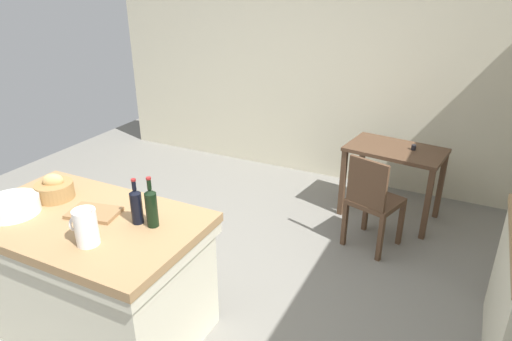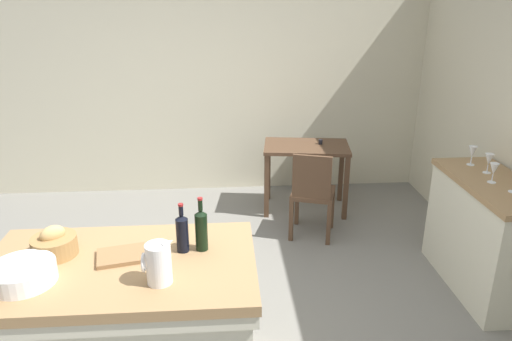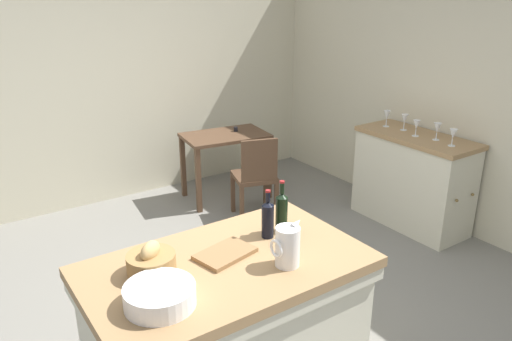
{
  "view_description": "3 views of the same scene",
  "coord_description": "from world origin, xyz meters",
  "px_view_note": "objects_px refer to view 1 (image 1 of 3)",
  "views": [
    {
      "loc": [
        1.67,
        -2.36,
        2.3
      ],
      "look_at": [
        0.27,
        0.47,
        0.9
      ],
      "focal_mm": 31.65,
      "sensor_mm": 36.0,
      "label": 1
    },
    {
      "loc": [
        0.19,
        -2.97,
        2.28
      ],
      "look_at": [
        0.44,
        0.52,
        0.97
      ],
      "focal_mm": 33.68,
      "sensor_mm": 36.0,
      "label": 2
    },
    {
      "loc": [
        -1.59,
        -2.64,
        2.27
      ],
      "look_at": [
        0.52,
        0.44,
        0.88
      ],
      "focal_mm": 35.11,
      "sensor_mm": 36.0,
      "label": 3
    }
  ],
  "objects_px": {
    "island_table": "(93,270)",
    "wine_bottle_amber": "(136,205)",
    "bread_basket": "(55,189)",
    "wine_bottle_dark": "(151,207)",
    "writing_desk": "(395,160)",
    "wooden_chair": "(372,200)",
    "pitcher": "(86,227)",
    "wash_bowl": "(12,206)",
    "cutting_board": "(94,213)"
  },
  "relations": [
    {
      "from": "pitcher",
      "to": "bread_basket",
      "type": "relative_size",
      "value": 1.04
    },
    {
      "from": "island_table",
      "to": "bread_basket",
      "type": "height_order",
      "value": "bread_basket"
    },
    {
      "from": "island_table",
      "to": "cutting_board",
      "type": "height_order",
      "value": "cutting_board"
    },
    {
      "from": "writing_desk",
      "to": "wooden_chair",
      "type": "height_order",
      "value": "wooden_chair"
    },
    {
      "from": "wooden_chair",
      "to": "bread_basket",
      "type": "bearing_deg",
      "value": -136.63
    },
    {
      "from": "wine_bottle_amber",
      "to": "wash_bowl",
      "type": "bearing_deg",
      "value": -161.79
    },
    {
      "from": "pitcher",
      "to": "cutting_board",
      "type": "bearing_deg",
      "value": 129.48
    },
    {
      "from": "island_table",
      "to": "wash_bowl",
      "type": "relative_size",
      "value": 4.52
    },
    {
      "from": "writing_desk",
      "to": "bread_basket",
      "type": "distance_m",
      "value": 3.04
    },
    {
      "from": "island_table",
      "to": "cutting_board",
      "type": "xyz_separation_m",
      "value": [
        0.03,
        0.06,
        0.41
      ]
    },
    {
      "from": "wooden_chair",
      "to": "wash_bowl",
      "type": "distance_m",
      "value": 2.77
    },
    {
      "from": "wine_bottle_dark",
      "to": "wine_bottle_amber",
      "type": "distance_m",
      "value": 0.11
    },
    {
      "from": "wooden_chair",
      "to": "wash_bowl",
      "type": "xyz_separation_m",
      "value": [
        -1.89,
        -1.98,
        0.45
      ]
    },
    {
      "from": "wine_bottle_amber",
      "to": "bread_basket",
      "type": "bearing_deg",
      "value": 179.25
    },
    {
      "from": "pitcher",
      "to": "wooden_chair",
      "type": "bearing_deg",
      "value": 59.69
    },
    {
      "from": "wine_bottle_dark",
      "to": "writing_desk",
      "type": "bearing_deg",
      "value": 66.53
    },
    {
      "from": "cutting_board",
      "to": "wine_bottle_amber",
      "type": "bearing_deg",
      "value": 8.31
    },
    {
      "from": "island_table",
      "to": "wooden_chair",
      "type": "xyz_separation_m",
      "value": [
        1.44,
        1.83,
        0.01
      ]
    },
    {
      "from": "cutting_board",
      "to": "wine_bottle_dark",
      "type": "xyz_separation_m",
      "value": [
        0.43,
        0.06,
        0.12
      ]
    },
    {
      "from": "writing_desk",
      "to": "wine_bottle_amber",
      "type": "height_order",
      "value": "wine_bottle_amber"
    },
    {
      "from": "wooden_chair",
      "to": "pitcher",
      "type": "xyz_separation_m",
      "value": [
        -1.19,
        -2.03,
        0.51
      ]
    },
    {
      "from": "wooden_chair",
      "to": "bread_basket",
      "type": "distance_m",
      "value": 2.54
    },
    {
      "from": "wash_bowl",
      "to": "island_table",
      "type": "bearing_deg",
      "value": 18.84
    },
    {
      "from": "bread_basket",
      "to": "wine_bottle_dark",
      "type": "relative_size",
      "value": 0.77
    },
    {
      "from": "cutting_board",
      "to": "wine_bottle_dark",
      "type": "height_order",
      "value": "wine_bottle_dark"
    },
    {
      "from": "writing_desk",
      "to": "wash_bowl",
      "type": "bearing_deg",
      "value": -126.17
    },
    {
      "from": "writing_desk",
      "to": "cutting_board",
      "type": "relative_size",
      "value": 3.09
    },
    {
      "from": "island_table",
      "to": "writing_desk",
      "type": "xyz_separation_m",
      "value": [
        1.49,
        2.5,
        0.14
      ]
    },
    {
      "from": "bread_basket",
      "to": "wine_bottle_dark",
      "type": "height_order",
      "value": "wine_bottle_dark"
    },
    {
      "from": "island_table",
      "to": "wash_bowl",
      "type": "distance_m",
      "value": 0.66
    },
    {
      "from": "writing_desk",
      "to": "cutting_board",
      "type": "xyz_separation_m",
      "value": [
        -1.46,
        -2.43,
        0.27
      ]
    },
    {
      "from": "wine_bottle_dark",
      "to": "island_table",
      "type": "bearing_deg",
      "value": -165.35
    },
    {
      "from": "cutting_board",
      "to": "wine_bottle_amber",
      "type": "relative_size",
      "value": 1.06
    },
    {
      "from": "bread_basket",
      "to": "cutting_board",
      "type": "height_order",
      "value": "bread_basket"
    },
    {
      "from": "wooden_chair",
      "to": "pitcher",
      "type": "bearing_deg",
      "value": -120.31
    },
    {
      "from": "bread_basket",
      "to": "wine_bottle_dark",
      "type": "bearing_deg",
      "value": 0.05
    },
    {
      "from": "wooden_chair",
      "to": "cutting_board",
      "type": "distance_m",
      "value": 2.3
    },
    {
      "from": "wash_bowl",
      "to": "cutting_board",
      "type": "distance_m",
      "value": 0.53
    },
    {
      "from": "writing_desk",
      "to": "pitcher",
      "type": "bearing_deg",
      "value": -114.63
    },
    {
      "from": "wine_bottle_dark",
      "to": "wine_bottle_amber",
      "type": "bearing_deg",
      "value": -174.61
    },
    {
      "from": "wooden_chair",
      "to": "wine_bottle_dark",
      "type": "distance_m",
      "value": 2.04
    },
    {
      "from": "writing_desk",
      "to": "wooden_chair",
      "type": "xyz_separation_m",
      "value": [
        -0.05,
        -0.67,
        -0.14
      ]
    },
    {
      "from": "cutting_board",
      "to": "wine_bottle_dark",
      "type": "bearing_deg",
      "value": 7.57
    },
    {
      "from": "bread_basket",
      "to": "wine_bottle_amber",
      "type": "relative_size",
      "value": 0.84
    },
    {
      "from": "writing_desk",
      "to": "bread_basket",
      "type": "relative_size",
      "value": 3.86
    },
    {
      "from": "island_table",
      "to": "wine_bottle_amber",
      "type": "relative_size",
      "value": 5.09
    },
    {
      "from": "island_table",
      "to": "bread_basket",
      "type": "xyz_separation_m",
      "value": [
        -0.37,
        0.12,
        0.47
      ]
    },
    {
      "from": "pitcher",
      "to": "wine_bottle_amber",
      "type": "relative_size",
      "value": 0.88
    },
    {
      "from": "writing_desk",
      "to": "bread_basket",
      "type": "height_order",
      "value": "bread_basket"
    },
    {
      "from": "wine_bottle_dark",
      "to": "cutting_board",
      "type": "bearing_deg",
      "value": -172.43
    }
  ]
}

